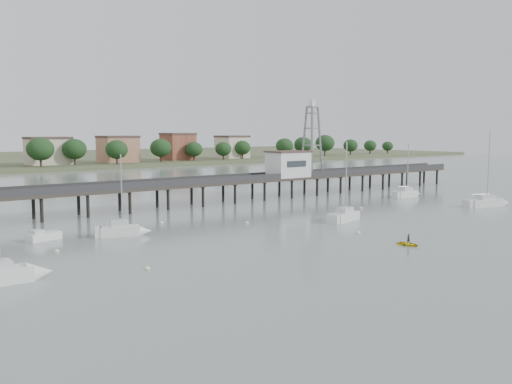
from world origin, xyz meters
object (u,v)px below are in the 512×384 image
sailboat_c (348,216)px  white_tender (43,237)px  lattice_tower (312,141)px  sailboat_e (409,194)px  sailboat_a (11,275)px  pier (180,186)px  sailboat_b (127,231)px  sailboat_d (491,202)px  yellow_dinghy (408,245)px

sailboat_c → white_tender: bearing=150.9°
lattice_tower → sailboat_c: 35.63m
sailboat_e → sailboat_a: sailboat_a is taller
pier → sailboat_a: 50.42m
sailboat_b → lattice_tower: bearing=40.9°
sailboat_d → yellow_dinghy: bearing=-143.8°
lattice_tower → white_tender: (-60.28, -16.12, -10.61)m
lattice_tower → sailboat_d: 36.61m
sailboat_e → sailboat_d: (-0.44, -17.89, -0.01)m
sailboat_d → lattice_tower: bearing=129.9°
lattice_tower → sailboat_d: bearing=-69.1°
lattice_tower → sailboat_a: 77.33m
sailboat_d → sailboat_c: 32.21m
pier → sailboat_e: size_ratio=13.25×
sailboat_b → yellow_dinghy: (22.93, -25.89, -0.66)m
pier → sailboat_d: sailboat_d is taller
yellow_dinghy → sailboat_c: bearing=59.3°
sailboat_b → yellow_dinghy: sailboat_b is taller
pier → sailboat_b: size_ratio=13.94×
pier → sailboat_c: 30.73m
sailboat_c → lattice_tower: bearing=42.6°
lattice_tower → sailboat_e: lattice_tower is taller
lattice_tower → sailboat_a: bearing=-153.8°
lattice_tower → sailboat_e: bearing=-48.9°
yellow_dinghy → lattice_tower: bearing=54.1°
sailboat_e → sailboat_a: bearing=-161.5°
sailboat_d → white_tender: bearing=-173.9°
sailboat_e → white_tender: 73.26m
sailboat_b → yellow_dinghy: bearing=-28.5°
white_tender → sailboat_b: bearing=-36.2°
sailboat_b → white_tender: 9.97m
sailboat_b → sailboat_d: size_ratio=0.77×
lattice_tower → sailboat_b: size_ratio=1.44×
sailboat_b → sailboat_a: sailboat_a is taller
sailboat_e → yellow_dinghy: (-40.93, -30.49, -0.65)m
yellow_dinghy → sailboat_b: bearing=127.3°
white_tender → sailboat_e: bearing=-15.5°
pier → sailboat_a: (-37.25, -33.83, -3.15)m
sailboat_c → yellow_dinghy: 19.37m
sailboat_e → sailboat_c: (-32.30, -13.16, -0.01)m
lattice_tower → sailboat_b: (-50.89, -19.48, -10.44)m
lattice_tower → sailboat_b: 55.48m
pier → yellow_dinghy: size_ratio=56.14×
lattice_tower → sailboat_e: size_ratio=1.37×
sailboat_e → lattice_tower: bearing=136.5°
white_tender → yellow_dinghy: size_ratio=1.64×
sailboat_a → sailboat_c: bearing=7.8°
sailboat_c → yellow_dinghy: (-8.63, -17.33, -0.65)m
white_tender → yellow_dinghy: 43.59m
sailboat_e → sailboat_d: bearing=-86.0°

